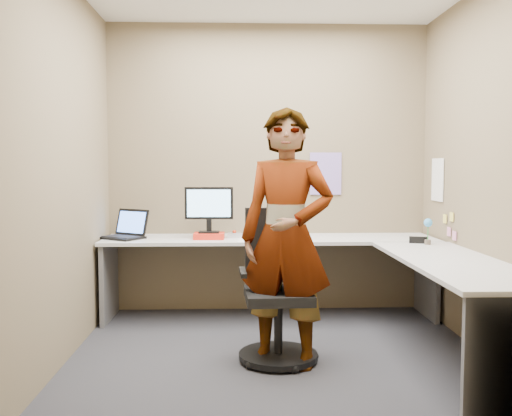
{
  "coord_description": "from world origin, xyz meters",
  "views": [
    {
      "loc": [
        -0.31,
        -4.1,
        1.37
      ],
      "look_at": [
        -0.15,
        0.25,
        1.05
      ],
      "focal_mm": 40.0,
      "sensor_mm": 36.0,
      "label": 1
    }
  ],
  "objects_px": {
    "desk": "(329,264)",
    "monitor": "(209,206)",
    "person": "(287,238)",
    "office_chair": "(277,299)"
  },
  "relations": [
    {
      "from": "desk",
      "to": "monitor",
      "type": "bearing_deg",
      "value": 151.41
    },
    {
      "from": "monitor",
      "to": "office_chair",
      "type": "distance_m",
      "value": 1.31
    },
    {
      "from": "desk",
      "to": "person",
      "type": "bearing_deg",
      "value": -122.0
    },
    {
      "from": "desk",
      "to": "monitor",
      "type": "distance_m",
      "value": 1.2
    },
    {
      "from": "office_chair",
      "to": "person",
      "type": "xyz_separation_m",
      "value": [
        0.05,
        -0.12,
        0.45
      ]
    },
    {
      "from": "monitor",
      "to": "person",
      "type": "xyz_separation_m",
      "value": [
        0.58,
        -1.17,
        -0.14
      ]
    },
    {
      "from": "office_chair",
      "to": "desk",
      "type": "bearing_deg",
      "value": 46.43
    },
    {
      "from": "office_chair",
      "to": "person",
      "type": "bearing_deg",
      "value": -68.65
    },
    {
      "from": "desk",
      "to": "office_chair",
      "type": "relative_size",
      "value": 2.84
    },
    {
      "from": "monitor",
      "to": "desk",
      "type": "bearing_deg",
      "value": -27.15
    }
  ]
}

